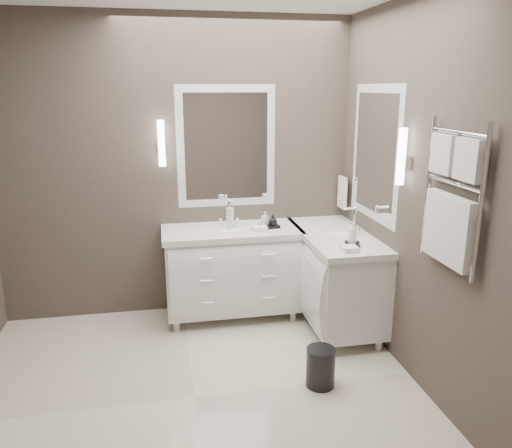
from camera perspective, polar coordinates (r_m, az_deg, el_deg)
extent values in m
cube|color=beige|center=(3.68, -7.06, -19.12)|extent=(3.20, 3.00, 0.01)
cube|color=#443B36|center=(4.60, -8.99, 6.13)|extent=(3.20, 0.01, 2.70)
cube|color=#443B36|center=(1.70, -4.82, -9.84)|extent=(3.20, 0.01, 2.70)
cube|color=#443B36|center=(3.58, 18.71, 2.90)|extent=(0.01, 3.00, 2.70)
cube|color=white|center=(4.60, -2.75, -5.32)|extent=(1.20, 0.55, 0.70)
cube|color=white|center=(4.48, -2.81, -0.83)|extent=(1.24, 0.59, 0.05)
ellipsoid|color=white|center=(4.49, -2.81, -1.01)|extent=(0.36, 0.28, 0.12)
cylinder|color=white|center=(4.60, -3.12, 1.33)|extent=(0.02, 0.02, 0.22)
cube|color=white|center=(4.51, 9.00, -5.94)|extent=(0.55, 1.20, 0.70)
cube|color=white|center=(4.39, 9.20, -1.37)|extent=(0.59, 1.24, 0.05)
ellipsoid|color=white|center=(4.39, 9.19, -1.56)|extent=(0.36, 0.28, 0.12)
cylinder|color=white|center=(4.41, 11.23, 0.43)|extent=(0.02, 0.02, 0.22)
cube|color=white|center=(4.59, -3.41, 8.80)|extent=(0.90, 0.02, 1.10)
cube|color=white|center=(4.59, -3.41, 8.80)|extent=(0.77, 0.02, 0.96)
cube|color=white|center=(4.25, 13.45, 7.87)|extent=(0.02, 0.90, 1.10)
cube|color=white|center=(4.25, 13.45, 7.87)|extent=(0.02, 0.90, 0.96)
cube|color=white|center=(4.49, -10.73, 8.41)|extent=(0.05, 0.05, 0.10)
cylinder|color=white|center=(4.49, -10.76, 9.04)|extent=(0.06, 0.06, 0.40)
cube|color=white|center=(3.70, 16.23, 6.63)|extent=(0.05, 0.05, 0.10)
cylinder|color=white|center=(3.69, 16.28, 7.40)|extent=(0.06, 0.06, 0.40)
cylinder|color=white|center=(4.78, 10.02, 5.22)|extent=(0.02, 0.22, 0.02)
cube|color=white|center=(4.81, 9.84, 3.58)|extent=(0.03, 0.17, 0.30)
cylinder|color=white|center=(2.98, 24.33, 1.92)|extent=(0.03, 0.03, 0.90)
cylinder|color=white|center=(3.43, 19.14, 4.06)|extent=(0.03, 0.03, 0.90)
cube|color=white|center=(3.06, 23.18, 6.75)|extent=(0.06, 0.22, 0.24)
cube|color=white|center=(3.27, 20.67, 7.49)|extent=(0.06, 0.22, 0.24)
cube|color=white|center=(3.25, 21.12, -0.55)|extent=(0.06, 0.46, 0.42)
cylinder|color=black|center=(3.73, 7.37, -15.92)|extent=(0.27, 0.27, 0.29)
cube|color=black|center=(4.50, 1.48, -0.24)|extent=(0.19, 0.15, 0.03)
cube|color=black|center=(4.05, 10.93, -2.33)|extent=(0.16, 0.18, 0.02)
cylinder|color=silver|center=(4.42, -2.98, 0.60)|extent=(0.08, 0.08, 0.20)
imported|color=white|center=(4.49, 1.05, 0.68)|extent=(0.07, 0.07, 0.12)
imported|color=black|center=(4.46, 1.94, 0.45)|extent=(0.09, 0.09, 0.10)
imported|color=white|center=(4.02, 11.00, -0.99)|extent=(0.07, 0.07, 0.17)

